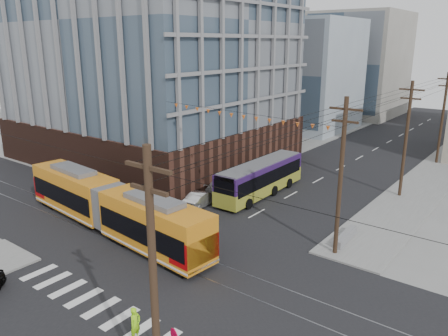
% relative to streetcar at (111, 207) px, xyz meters
% --- Properties ---
extents(ground, '(160.00, 160.00, 0.00)m').
position_rel_streetcar_xyz_m(ground, '(7.10, -4.15, -1.97)').
color(ground, slate).
extents(office_building, '(30.00, 25.00, 28.60)m').
position_rel_streetcar_xyz_m(office_building, '(-14.90, 18.85, 12.33)').
color(office_building, '#381E16').
rests_on(office_building, ground).
extents(bg_bldg_nw_near, '(18.00, 16.00, 18.00)m').
position_rel_streetcar_xyz_m(bg_bldg_nw_near, '(-9.90, 47.85, 7.03)').
color(bg_bldg_nw_near, '#8C99A5').
rests_on(bg_bldg_nw_near, ground).
extents(bg_bldg_nw_far, '(16.00, 18.00, 20.00)m').
position_rel_streetcar_xyz_m(bg_bldg_nw_far, '(-6.90, 67.85, 8.03)').
color(bg_bldg_nw_far, gray).
rests_on(bg_bldg_nw_far, ground).
extents(utility_pole_near, '(0.30, 0.30, 11.00)m').
position_rel_streetcar_xyz_m(utility_pole_near, '(15.60, -10.15, 3.53)').
color(utility_pole_near, black).
rests_on(utility_pole_near, ground).
extents(streetcar, '(20.66, 4.77, 3.95)m').
position_rel_streetcar_xyz_m(streetcar, '(0.00, 0.00, 0.00)').
color(streetcar, orange).
rests_on(streetcar, ground).
extents(city_bus, '(2.70, 11.88, 3.36)m').
position_rel_streetcar_xyz_m(city_bus, '(4.62, 14.24, -0.29)').
color(city_bus, '#30164F').
rests_on(city_bus, ground).
extents(parked_car_silver, '(1.91, 4.28, 1.37)m').
position_rel_streetcar_xyz_m(parked_car_silver, '(2.01, 8.45, -1.29)').
color(parked_car_silver, '#B5B5B5').
rests_on(parked_car_silver, ground).
extents(parked_car_white, '(3.22, 5.33, 1.45)m').
position_rel_streetcar_xyz_m(parked_car_white, '(1.28, 12.45, -1.25)').
color(parked_car_white, '#B6B6B6').
rests_on(parked_car_white, ground).
extents(parked_car_grey, '(3.27, 4.86, 1.24)m').
position_rel_streetcar_xyz_m(parked_car_grey, '(2.19, 18.30, -1.35)').
color(parked_car_grey, '#4D525C').
rests_on(parked_car_grey, ground).
extents(pedestrian, '(0.52, 0.71, 1.81)m').
position_rel_streetcar_xyz_m(pedestrian, '(11.52, -7.78, -1.07)').
color(pedestrian, '#99EB15').
rests_on(pedestrian, ground).
extents(jersey_barrier, '(1.02, 3.61, 0.71)m').
position_rel_streetcar_xyz_m(jersey_barrier, '(15.40, 9.17, -1.62)').
color(jersey_barrier, slate).
rests_on(jersey_barrier, ground).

